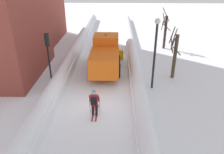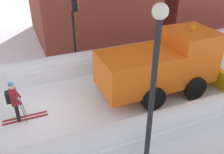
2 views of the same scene
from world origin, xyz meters
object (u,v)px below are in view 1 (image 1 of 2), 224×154
(skier, at_px, (94,102))
(bare_tree_near, at_px, (175,55))
(plow_truck, at_px, (105,56))
(street_lamp, at_px, (155,46))
(traffic_light_pole, at_px, (48,51))
(bare_tree_mid, at_px, (165,31))

(skier, height_order, bare_tree_near, bare_tree_near)
(plow_truck, relative_size, street_lamp, 1.14)
(traffic_light_pole, bearing_deg, street_lamp, 1.10)
(bare_tree_near, bearing_deg, traffic_light_pole, -168.14)
(plow_truck, bearing_deg, bare_tree_mid, 46.33)
(skier, distance_m, bare_tree_mid, 14.73)
(skier, distance_m, bare_tree_near, 8.14)
(plow_truck, relative_size, bare_tree_mid, 1.33)
(street_lamp, height_order, bare_tree_near, street_lamp)
(traffic_light_pole, bearing_deg, skier, -44.86)
(street_lamp, bearing_deg, skier, -137.46)
(skier, xyz_separation_m, bare_tree_mid, (6.60, 13.13, 0.98))
(bare_tree_mid, bearing_deg, street_lamp, -105.37)
(street_lamp, bearing_deg, bare_tree_mid, 74.63)
(plow_truck, height_order, bare_tree_near, bare_tree_near)
(traffic_light_pole, height_order, bare_tree_near, traffic_light_pole)
(traffic_light_pole, distance_m, bare_tree_near, 9.71)
(street_lamp, xyz_separation_m, bare_tree_mid, (2.60, 9.46, -1.33))
(plow_truck, distance_m, traffic_light_pole, 5.13)
(traffic_light_pole, xyz_separation_m, bare_tree_near, (9.46, 1.99, -0.96))
(bare_tree_near, bearing_deg, skier, -137.02)
(plow_truck, bearing_deg, traffic_light_pole, -141.93)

